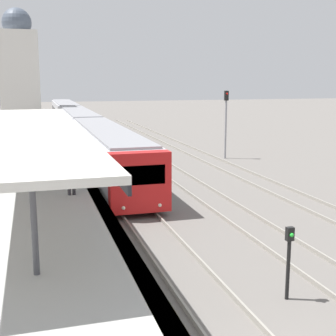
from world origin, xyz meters
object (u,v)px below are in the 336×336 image
Objects in this scene: person_on_platform at (71,172)px; signal_post_near at (289,255)px; signal_mast_far at (226,116)px; train_near at (79,124)px.

signal_post_near is (4.79, -9.51, -0.66)m from person_on_platform.
signal_mast_far is (12.08, 11.78, 1.23)m from person_on_platform.
person_on_platform is 0.03× the size of train_near.
train_near reaches higher than signal_post_near.
train_near is 15.80m from signal_mast_far.
signal_post_near is (2.08, -33.92, -0.40)m from train_near.
signal_post_near is at bearing -63.30° from person_on_platform.
signal_mast_far is at bearing 44.26° from person_on_platform.
train_near is 33.99m from signal_post_near.
train_near is (2.71, 24.41, -0.25)m from person_on_platform.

